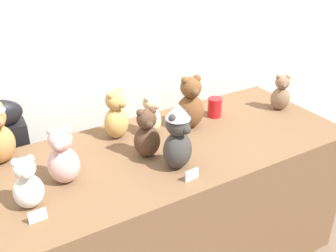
{
  "coord_description": "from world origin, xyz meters",
  "views": [
    {
      "loc": [
        -0.89,
        -1.24,
        1.82
      ],
      "look_at": [
        0.0,
        0.25,
        0.91
      ],
      "focal_mm": 43.14,
      "sensor_mm": 36.0,
      "label": 1
    }
  ],
  "objects": [
    {
      "name": "teddy_bear_mocha",
      "position": [
        0.8,
        0.29,
        0.89
      ],
      "size": [
        0.15,
        0.14,
        0.22
      ],
      "rotation": [
        0.0,
        0.0,
        -0.57
      ],
      "color": "#7F6047",
      "rests_on": "display_table"
    },
    {
      "name": "instrument_case",
      "position": [
        -0.71,
        0.77,
        0.51
      ],
      "size": [
        0.29,
        0.14,
        1.0
      ],
      "rotation": [
        0.0,
        0.0,
        -0.06
      ],
      "color": "black",
      "rests_on": "ground_plane"
    },
    {
      "name": "name_card_front_middle",
      "position": [
        -0.05,
        -0.04,
        0.81
      ],
      "size": [
        0.07,
        0.01,
        0.05
      ],
      "primitive_type": "cube",
      "rotation": [
        0.0,
        0.0,
        0.08
      ],
      "color": "white",
      "rests_on": "display_table"
    },
    {
      "name": "name_card_front_left",
      "position": [
        -0.7,
        0.03,
        0.81
      ],
      "size": [
        0.07,
        0.01,
        0.05
      ],
      "primitive_type": "cube",
      "rotation": [
        0.0,
        0.0,
        0.02
      ],
      "color": "white",
      "rests_on": "display_table"
    },
    {
      "name": "display_table",
      "position": [
        0.0,
        0.25,
        0.39
      ],
      "size": [
        1.87,
        0.77,
        0.79
      ],
      "primitive_type": "cube",
      "color": "brown",
      "rests_on": "ground_plane"
    },
    {
      "name": "wall_back",
      "position": [
        0.0,
        0.89,
        1.3
      ],
      "size": [
        7.0,
        0.08,
        2.6
      ],
      "primitive_type": "cube",
      "color": "silver",
      "rests_on": "ground_plane"
    },
    {
      "name": "teddy_bear_chestnut",
      "position": [
        0.21,
        0.38,
        0.93
      ],
      "size": [
        0.17,
        0.14,
        0.3
      ],
      "rotation": [
        0.0,
        0.0,
        -0.11
      ],
      "color": "brown",
      "rests_on": "display_table"
    },
    {
      "name": "teddy_bear_blush",
      "position": [
        -0.53,
        0.23,
        0.91
      ],
      "size": [
        0.18,
        0.17,
        0.27
      ],
      "rotation": [
        0.0,
        0.0,
        -0.49
      ],
      "color": "beige",
      "rests_on": "display_table"
    },
    {
      "name": "teddy_bear_sand",
      "position": [
        -0.0,
        0.42,
        0.89
      ],
      "size": [
        0.14,
        0.13,
        0.23
      ],
      "rotation": [
        0.0,
        0.0,
        0.34
      ],
      "color": "#CCB78E",
      "rests_on": "display_table"
    },
    {
      "name": "teddy_bear_snow",
      "position": [
        -0.7,
        0.14,
        0.89
      ],
      "size": [
        0.12,
        0.11,
        0.23
      ],
      "rotation": [
        0.0,
        0.0,
        -0.04
      ],
      "color": "white",
      "rests_on": "display_table"
    },
    {
      "name": "teddy_bear_cocoa",
      "position": [
        -0.12,
        0.24,
        0.9
      ],
      "size": [
        0.15,
        0.13,
        0.25
      ],
      "rotation": [
        0.0,
        0.0,
        -0.2
      ],
      "color": "#4C3323",
      "rests_on": "display_table"
    },
    {
      "name": "teddy_bear_charcoal",
      "position": [
        -0.05,
        0.08,
        0.94
      ],
      "size": [
        0.18,
        0.16,
        0.32
      ],
      "rotation": [
        0.0,
        0.0,
        0.32
      ],
      "color": "#383533",
      "rests_on": "display_table"
    },
    {
      "name": "teddy_bear_honey",
      "position": [
        -0.17,
        0.48,
        0.91
      ],
      "size": [
        0.17,
        0.16,
        0.27
      ],
      "rotation": [
        0.0,
        0.0,
        0.43
      ],
      "color": "tan",
      "rests_on": "display_table"
    },
    {
      "name": "party_cup_red",
      "position": [
        0.41,
        0.42,
        0.84
      ],
      "size": [
        0.08,
        0.08,
        0.11
      ],
      "primitive_type": "cylinder",
      "color": "red",
      "rests_on": "display_table"
    }
  ]
}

